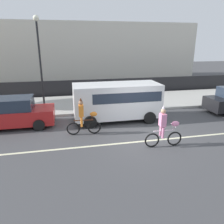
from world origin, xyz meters
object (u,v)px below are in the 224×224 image
parade_cyclist_pink (164,129)px  parade_cyclist_orange (84,119)px  parked_van_white (118,99)px  street_lamp_post (39,50)px  parked_car_red (15,113)px

parade_cyclist_pink → parade_cyclist_orange: bearing=147.8°
parade_cyclist_orange → parked_van_white: size_ratio=0.38×
parade_cyclist_orange → street_lamp_post: (-2.25, 4.35, 3.15)m
parade_cyclist_orange → street_lamp_post: 5.82m
parade_cyclist_pink → parked_van_white: bearing=106.7°
parade_cyclist_pink → parked_car_red: size_ratio=0.47×
parade_cyclist_pink → parked_van_white: (-1.16, 3.87, 0.44)m
parade_cyclist_orange → street_lamp_post: bearing=117.3°
parked_van_white → street_lamp_post: (-4.42, 2.59, 2.71)m
parked_van_white → parked_car_red: 5.78m
parked_van_white → parade_cyclist_orange: bearing=-140.9°
parade_cyclist_pink → parked_van_white: 4.06m
parade_cyclist_pink → parked_car_red: 7.97m
parked_car_red → parked_van_white: bearing=-0.9°
parked_van_white → street_lamp_post: 5.79m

